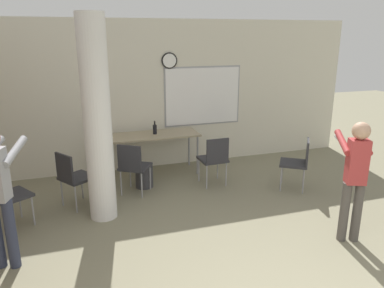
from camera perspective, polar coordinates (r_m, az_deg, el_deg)
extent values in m
cube|color=beige|center=(7.25, -5.07, 7.42)|extent=(8.00, 0.12, 2.80)
cylinder|color=black|center=(7.16, -3.48, 12.57)|extent=(0.30, 0.03, 0.30)
cylinder|color=white|center=(7.14, -3.45, 12.57)|extent=(0.26, 0.01, 0.25)
cube|color=#99999E|center=(7.44, 1.64, 7.32)|extent=(1.57, 0.01, 1.16)
cube|color=white|center=(7.44, 1.66, 7.31)|extent=(1.51, 0.02, 1.10)
cylinder|color=white|center=(5.17, -14.23, 3.32)|extent=(0.38, 0.38, 2.80)
cube|color=tan|center=(6.87, -6.05, 1.36)|extent=(1.69, 0.64, 0.03)
cylinder|color=gray|center=(6.62, -12.11, -2.98)|extent=(0.04, 0.04, 0.74)
cylinder|color=gray|center=(6.94, 0.85, -1.71)|extent=(0.04, 0.04, 0.74)
cylinder|color=gray|center=(7.12, -12.59, -1.64)|extent=(0.04, 0.04, 0.74)
cylinder|color=gray|center=(7.41, -0.47, -0.51)|extent=(0.04, 0.04, 0.74)
cylinder|color=black|center=(6.86, -5.69, 2.22)|extent=(0.07, 0.07, 0.17)
cylinder|color=black|center=(6.84, -5.72, 3.21)|extent=(0.03, 0.03, 0.07)
cylinder|color=#38383D|center=(6.47, -7.29, -4.95)|extent=(0.30, 0.30, 0.37)
cube|color=#2D2D33|center=(6.47, 3.15, -2.34)|extent=(0.46, 0.46, 0.04)
cube|color=#2D2D33|center=(6.22, 3.93, -0.99)|extent=(0.40, 0.05, 0.40)
cylinder|color=#99999E|center=(6.77, 3.91, -3.59)|extent=(0.02, 0.02, 0.43)
cylinder|color=#99999E|center=(6.64, 1.07, -3.97)|extent=(0.02, 0.02, 0.43)
cylinder|color=#99999E|center=(6.46, 5.22, -4.61)|extent=(0.02, 0.02, 0.43)
cylinder|color=#99999E|center=(6.33, 2.27, -5.03)|extent=(0.02, 0.02, 0.43)
cube|color=#2D2D33|center=(6.17, -8.65, -3.44)|extent=(0.61, 0.61, 0.04)
cube|color=#2D2D33|center=(5.93, -9.53, -2.08)|extent=(0.35, 0.24, 0.40)
cylinder|color=#99999E|center=(6.34, -6.41, -5.06)|extent=(0.02, 0.02, 0.43)
cylinder|color=#99999E|center=(6.48, -9.38, -4.72)|extent=(0.02, 0.02, 0.43)
cylinder|color=#99999E|center=(6.04, -7.67, -6.26)|extent=(0.02, 0.02, 0.43)
cylinder|color=#99999E|center=(6.18, -10.76, -5.86)|extent=(0.02, 0.02, 0.43)
cube|color=#2D2D33|center=(5.90, -17.01, -4.93)|extent=(0.61, 0.61, 0.04)
cube|color=#2D2D33|center=(5.73, -18.87, -3.42)|extent=(0.24, 0.35, 0.40)
cylinder|color=#99999E|center=(5.95, -14.40, -7.00)|extent=(0.02, 0.02, 0.43)
cylinder|color=#99999E|center=(6.22, -16.41, -6.10)|extent=(0.02, 0.02, 0.43)
cylinder|color=#99999E|center=(5.76, -17.27, -8.03)|extent=(0.02, 0.02, 0.43)
cylinder|color=#99999E|center=(6.05, -19.21, -7.04)|extent=(0.02, 0.02, 0.43)
cube|color=#2D2D33|center=(6.48, 15.20, -2.86)|extent=(0.61, 0.61, 0.04)
cube|color=#2D2D33|center=(6.42, 17.17, -1.15)|extent=(0.25, 0.34, 0.40)
cylinder|color=#99999E|center=(6.73, 13.57, -4.14)|extent=(0.02, 0.02, 0.43)
cylinder|color=#99999E|center=(6.40, 13.39, -5.23)|extent=(0.02, 0.02, 0.43)
cylinder|color=#99999E|center=(6.73, 16.63, -4.38)|extent=(0.02, 0.02, 0.43)
cylinder|color=#99999E|center=(6.40, 16.62, -5.49)|extent=(0.02, 0.02, 0.43)
cube|color=#2D2D33|center=(5.60, -25.83, -7.10)|extent=(0.61, 0.61, 0.04)
cylinder|color=#99999E|center=(5.61, -23.06, -9.34)|extent=(0.02, 0.02, 0.43)
cylinder|color=#99999E|center=(5.91, -24.73, -8.23)|extent=(0.02, 0.02, 0.43)
cylinder|color=#99999E|center=(5.47, -26.40, -10.41)|extent=(0.02, 0.02, 0.43)
cylinder|color=#514C47|center=(5.17, 23.83, -9.48)|extent=(0.11, 0.11, 0.78)
cylinder|color=#514C47|center=(5.12, 22.19, -9.54)|extent=(0.11, 0.11, 0.78)
cube|color=#B23838|center=(4.91, 23.88, -2.47)|extent=(0.28, 0.25, 0.55)
sphere|color=tan|center=(4.81, 24.40, 1.84)|extent=(0.21, 0.21, 0.21)
cylinder|color=#B23838|center=(5.10, 24.63, 0.22)|extent=(0.26, 0.48, 0.22)
cylinder|color=#B23838|center=(5.02, 21.96, 0.29)|extent=(0.26, 0.48, 0.22)
cube|color=white|center=(5.22, 21.25, 0.97)|extent=(0.08, 0.13, 0.04)
cylinder|color=#2D3347|center=(4.69, -25.84, -12.25)|extent=(0.12, 0.12, 0.82)
cylinder|color=#99999E|center=(4.53, -25.39, -0.99)|extent=(0.25, 0.51, 0.23)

